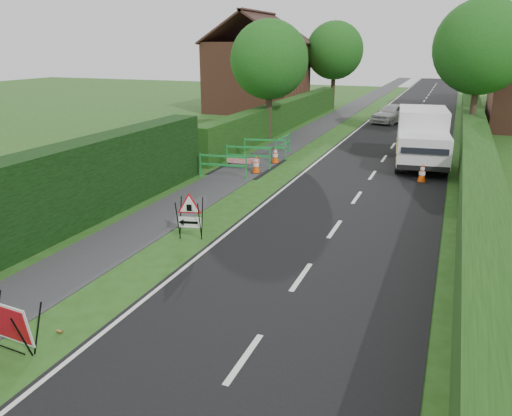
% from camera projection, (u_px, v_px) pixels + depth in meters
% --- Properties ---
extents(ground, '(120.00, 120.00, 0.00)m').
position_uv_depth(ground, '(189.00, 278.00, 11.90)').
color(ground, '#244A15').
rests_on(ground, ground).
extents(road_surface, '(6.00, 90.00, 0.02)m').
position_uv_depth(road_surface, '(418.00, 111.00, 41.94)').
color(road_surface, black).
rests_on(road_surface, ground).
extents(footpath, '(2.00, 90.00, 0.02)m').
position_uv_depth(footpath, '(352.00, 108.00, 43.87)').
color(footpath, '#2D2D30').
rests_on(footpath, ground).
extents(hedge_west_near, '(1.10, 18.00, 2.50)m').
position_uv_depth(hedge_west_near, '(28.00, 248.00, 13.65)').
color(hedge_west_near, black).
rests_on(hedge_west_near, ground).
extents(hedge_west_far, '(1.00, 24.00, 1.80)m').
position_uv_depth(hedge_west_far, '(284.00, 129.00, 33.08)').
color(hedge_west_far, '#14380F').
rests_on(hedge_west_far, ground).
extents(hedge_east, '(1.20, 50.00, 1.50)m').
position_uv_depth(hedge_east, '(472.00, 161.00, 23.76)').
color(hedge_east, '#14380F').
rests_on(hedge_east, ground).
extents(house_west, '(7.50, 7.40, 7.88)m').
position_uv_depth(house_west, '(258.00, 75.00, 41.00)').
color(house_west, brown).
rests_on(house_west, ground).
extents(tree_nw, '(4.40, 4.40, 6.70)m').
position_uv_depth(tree_nw, '(269.00, 60.00, 28.01)').
color(tree_nw, '#2D2116').
rests_on(tree_nw, ground).
extents(tree_ne, '(5.20, 5.20, 7.79)m').
position_uv_depth(tree_ne, '(481.00, 47.00, 27.48)').
color(tree_ne, '#2D2116').
rests_on(tree_ne, ground).
extents(tree_fw, '(4.80, 4.80, 7.24)m').
position_uv_depth(tree_fw, '(335.00, 51.00, 42.04)').
color(tree_fw, '#2D2116').
rests_on(tree_fw, ground).
extents(tree_fe, '(4.20, 4.20, 6.33)m').
position_uv_depth(tree_fe, '(474.00, 58.00, 41.91)').
color(tree_fe, '#2D2116').
rests_on(tree_fe, ground).
extents(red_rect_sign, '(1.14, 0.74, 0.93)m').
position_uv_depth(red_rect_sign, '(7.00, 323.00, 8.94)').
color(red_rect_sign, black).
rests_on(red_rect_sign, ground).
extents(triangle_sign, '(0.97, 0.97, 1.17)m').
position_uv_depth(triangle_sign, '(188.00, 213.00, 13.99)').
color(triangle_sign, black).
rests_on(triangle_sign, ground).
extents(works_van, '(2.73, 5.66, 2.49)m').
position_uv_depth(works_van, '(422.00, 136.00, 22.70)').
color(works_van, silver).
rests_on(works_van, ground).
extents(traffic_cone_0, '(0.38, 0.38, 0.79)m').
position_uv_depth(traffic_cone_0, '(422.00, 173.00, 20.03)').
color(traffic_cone_0, black).
rests_on(traffic_cone_0, ground).
extents(traffic_cone_1, '(0.38, 0.38, 0.79)m').
position_uv_depth(traffic_cone_1, '(429.00, 162.00, 21.87)').
color(traffic_cone_1, black).
rests_on(traffic_cone_1, ground).
extents(traffic_cone_2, '(0.38, 0.38, 0.79)m').
position_uv_depth(traffic_cone_2, '(443.00, 152.00, 23.97)').
color(traffic_cone_2, black).
rests_on(traffic_cone_2, ground).
extents(traffic_cone_3, '(0.38, 0.38, 0.79)m').
position_uv_depth(traffic_cone_3, '(256.00, 164.00, 21.46)').
color(traffic_cone_3, black).
rests_on(traffic_cone_3, ground).
extents(traffic_cone_4, '(0.38, 0.38, 0.79)m').
position_uv_depth(traffic_cone_4, '(275.00, 155.00, 23.28)').
color(traffic_cone_4, black).
rests_on(traffic_cone_4, ground).
extents(ped_barrier_0, '(2.09, 0.59, 1.00)m').
position_uv_depth(ped_barrier_0, '(223.00, 163.00, 20.63)').
color(ped_barrier_0, '#188634').
rests_on(ped_barrier_0, ground).
extents(ped_barrier_1, '(2.09, 0.63, 1.00)m').
position_uv_depth(ped_barrier_1, '(248.00, 154.00, 22.40)').
color(ped_barrier_1, '#188634').
rests_on(ped_barrier_1, ground).
extents(ped_barrier_2, '(2.08, 0.86, 1.00)m').
position_uv_depth(ped_barrier_2, '(265.00, 146.00, 24.18)').
color(ped_barrier_2, '#188634').
rests_on(ped_barrier_2, ground).
extents(ped_barrier_3, '(0.36, 2.06, 1.00)m').
position_uv_depth(ped_barrier_3, '(283.00, 143.00, 24.80)').
color(ped_barrier_3, '#188634').
rests_on(ped_barrier_3, ground).
extents(redwhite_plank, '(1.50, 0.16, 0.25)m').
position_uv_depth(redwhite_plank, '(243.00, 171.00, 22.02)').
color(redwhite_plank, red).
rests_on(redwhite_plank, ground).
extents(litter_can, '(0.12, 0.07, 0.07)m').
position_uv_depth(litter_can, '(60.00, 333.00, 9.62)').
color(litter_can, '#BF7F4C').
rests_on(litter_can, ground).
extents(hatchback_car, '(2.86, 4.27, 1.35)m').
position_uv_depth(hatchback_car, '(392.00, 113.00, 35.33)').
color(hatchback_car, silver).
rests_on(hatchback_car, ground).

